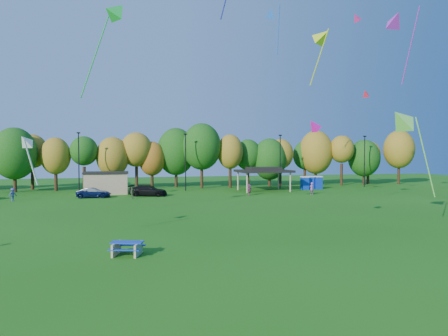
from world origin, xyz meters
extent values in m
plane|color=#19600F|center=(0.00, 0.00, 0.00)|extent=(160.00, 160.00, 0.00)
cylinder|color=black|center=(-23.75, 44.20, 1.78)|extent=(0.50, 0.50, 3.56)
ellipsoid|color=#144C0F|center=(-23.75, 44.20, 5.94)|extent=(6.62, 6.62, 8.00)
cylinder|color=black|center=(-22.13, 48.25, 1.90)|extent=(0.50, 0.50, 3.79)
ellipsoid|color=olive|center=(-22.13, 48.25, 6.32)|extent=(4.94, 4.94, 5.58)
cylinder|color=black|center=(-18.02, 45.01, 1.67)|extent=(0.50, 0.50, 3.34)
ellipsoid|color=olive|center=(-18.02, 45.01, 5.56)|extent=(4.61, 4.61, 5.88)
cylinder|color=black|center=(-13.72, 44.85, 1.91)|extent=(0.50, 0.50, 3.82)
ellipsoid|color=#144C0F|center=(-13.72, 44.85, 6.36)|extent=(4.43, 4.43, 4.73)
cylinder|color=black|center=(-9.30, 45.50, 1.63)|extent=(0.50, 0.50, 3.25)
ellipsoid|color=olive|center=(-9.30, 45.50, 5.42)|extent=(5.33, 5.33, 6.53)
cylinder|color=black|center=(-5.45, 46.07, 1.98)|extent=(0.50, 0.50, 3.96)
ellipsoid|color=olive|center=(-5.45, 46.07, 6.61)|extent=(5.31, 5.31, 5.82)
cylinder|color=black|center=(-2.85, 46.34, 1.52)|extent=(0.50, 0.50, 3.05)
ellipsoid|color=#995914|center=(-2.85, 46.34, 5.08)|extent=(4.54, 4.54, 5.87)
cylinder|color=black|center=(1.42, 47.53, 1.89)|extent=(0.50, 0.50, 3.77)
ellipsoid|color=#144C0F|center=(1.42, 47.53, 6.29)|extent=(6.69, 6.69, 8.35)
cylinder|color=black|center=(5.46, 44.54, 2.14)|extent=(0.50, 0.50, 4.28)
ellipsoid|color=#144C0F|center=(5.46, 44.54, 7.14)|extent=(6.64, 6.64, 8.01)
cylinder|color=black|center=(10.41, 44.21, 1.88)|extent=(0.50, 0.50, 3.76)
ellipsoid|color=olive|center=(10.41, 44.21, 6.27)|extent=(4.49, 4.49, 6.02)
cylinder|color=black|center=(14.29, 46.25, 1.72)|extent=(0.50, 0.50, 3.43)
ellipsoid|color=#144C0F|center=(14.29, 46.25, 5.72)|extent=(4.77, 4.77, 5.63)
cylinder|color=black|center=(18.11, 45.40, 1.48)|extent=(0.50, 0.50, 2.95)
ellipsoid|color=#144C0F|center=(18.11, 45.40, 4.92)|extent=(6.14, 6.14, 7.54)
cylinder|color=black|center=(20.39, 45.86, 1.76)|extent=(0.50, 0.50, 3.52)
ellipsoid|color=olive|center=(20.39, 45.86, 5.87)|extent=(4.78, 4.78, 5.53)
cylinder|color=black|center=(26.06, 47.51, 1.69)|extent=(0.50, 0.50, 3.39)
ellipsoid|color=#144C0F|center=(26.06, 47.51, 5.64)|extent=(4.54, 4.54, 5.46)
cylinder|color=black|center=(27.70, 46.23, 1.86)|extent=(0.50, 0.50, 3.72)
ellipsoid|color=olive|center=(27.70, 46.23, 6.20)|extent=(6.32, 6.32, 8.24)
cylinder|color=black|center=(31.99, 44.27, 2.03)|extent=(0.50, 0.50, 4.06)
ellipsoid|color=olive|center=(31.99, 44.27, 6.77)|extent=(4.50, 4.50, 5.13)
cylinder|color=black|center=(37.07, 44.81, 1.53)|extent=(0.50, 0.50, 3.05)
ellipsoid|color=#144C0F|center=(37.07, 44.81, 5.09)|extent=(5.97, 5.97, 7.05)
cylinder|color=black|center=(38.98, 46.35, 1.78)|extent=(0.50, 0.50, 3.55)
ellipsoid|color=olive|center=(38.98, 46.35, 5.92)|extent=(4.60, 4.60, 4.99)
cylinder|color=black|center=(44.51, 44.51, 2.03)|extent=(0.50, 0.50, 4.07)
ellipsoid|color=olive|center=(44.51, 44.51, 6.78)|extent=(5.83, 5.83, 7.42)
cylinder|color=black|center=(-14.00, 40.00, 4.50)|extent=(0.16, 0.16, 9.00)
cube|color=black|center=(-14.00, 40.00, 9.00)|extent=(0.50, 0.25, 0.18)
cylinder|color=black|center=(2.00, 40.00, 4.50)|extent=(0.16, 0.16, 9.00)
cube|color=black|center=(2.00, 40.00, 9.00)|extent=(0.50, 0.25, 0.18)
cylinder|color=black|center=(18.00, 40.00, 4.50)|extent=(0.16, 0.16, 9.00)
cube|color=black|center=(18.00, 40.00, 9.00)|extent=(0.50, 0.25, 0.18)
cylinder|color=black|center=(34.00, 40.00, 4.50)|extent=(0.16, 0.16, 9.00)
cube|color=black|center=(34.00, 40.00, 9.00)|extent=(0.50, 0.25, 0.18)
cube|color=tan|center=(-10.00, 38.00, 1.50)|extent=(6.00, 4.00, 3.00)
cube|color=black|center=(-10.00, 38.00, 3.12)|extent=(6.30, 4.30, 0.25)
cylinder|color=tan|center=(10.50, 34.50, 1.50)|extent=(0.24, 0.24, 3.00)
cylinder|color=tan|center=(17.50, 34.50, 1.50)|extent=(0.24, 0.24, 3.00)
cylinder|color=tan|center=(10.50, 39.50, 1.50)|extent=(0.24, 0.24, 3.00)
cylinder|color=tan|center=(17.50, 39.50, 1.50)|extent=(0.24, 0.24, 3.00)
cube|color=black|center=(14.00, 37.00, 3.15)|extent=(8.20, 6.20, 0.35)
cube|color=black|center=(14.00, 37.00, 3.55)|extent=(5.00, 3.50, 0.45)
cube|color=#0E34B6|center=(21.43, 37.70, 1.00)|extent=(1.10, 1.10, 2.00)
cube|color=silver|center=(21.43, 37.70, 2.09)|extent=(1.15, 1.15, 0.18)
cube|color=#0E34B6|center=(22.73, 38.44, 1.00)|extent=(1.10, 1.10, 2.00)
cube|color=silver|center=(22.73, 38.44, 2.09)|extent=(1.15, 1.15, 0.18)
cube|color=#0E34B6|center=(24.03, 38.02, 1.00)|extent=(1.10, 1.10, 2.00)
cube|color=silver|center=(24.03, 38.02, 2.09)|extent=(1.15, 1.15, 0.18)
cube|color=tan|center=(-7.78, 0.96, 0.36)|extent=(0.56, 1.43, 0.73)
cube|color=tan|center=(-6.53, 0.56, 0.36)|extent=(0.56, 1.43, 0.73)
cube|color=#153ABB|center=(-7.15, 0.76, 0.76)|extent=(1.96, 1.27, 0.06)
cube|color=#153ABB|center=(-7.34, 0.17, 0.44)|extent=(1.80, 0.79, 0.05)
cube|color=#153ABB|center=(-6.97, 1.36, 0.44)|extent=(1.80, 0.79, 0.05)
imported|color=gray|center=(-11.54, 33.23, 0.66)|extent=(4.14, 1.89, 1.32)
imported|color=#0C194C|center=(-11.40, 33.22, 0.62)|extent=(4.66, 2.49, 1.25)
imported|color=black|center=(-4.20, 33.58, 0.76)|extent=(5.68, 3.76, 1.53)
imported|color=#C95FA5|center=(18.81, 29.89, 0.88)|extent=(0.72, 0.56, 1.75)
imported|color=#434C95|center=(-20.88, 31.44, 0.81)|extent=(1.17, 1.17, 1.62)
imported|color=#A0426E|center=(9.76, 30.97, 0.81)|extent=(0.93, 1.58, 1.62)
imported|color=#677548|center=(-6.42, 30.73, 0.78)|extent=(0.76, 0.99, 1.56)
cone|color=blue|center=(11.09, 26.44, 24.09)|extent=(1.78, 2.12, 1.80)
cylinder|color=blue|center=(11.54, 24.70, 21.39)|extent=(0.63, 2.10, 5.67)
cone|color=#74DC4D|center=(14.64, 5.42, 8.69)|extent=(3.06, 2.52, 2.77)
cylinder|color=#74DC4D|center=(16.71, 5.03, 5.54)|extent=(2.46, 0.55, 6.61)
cone|color=#B7D416|center=(10.28, 10.66, 16.57)|extent=(2.53, 2.61, 2.12)
cylinder|color=#B7D416|center=(9.36, 9.47, 14.32)|extent=(1.18, 1.49, 4.73)
cone|color=#BD26CE|center=(21.86, 16.03, 20.74)|extent=(2.17, 2.81, 2.73)
cylinder|color=#BD26CE|center=(21.98, 13.63, 17.14)|extent=(0.25, 2.83, 7.55)
cone|color=#CF2269|center=(19.19, 19.40, 21.86)|extent=(1.59, 1.27, 1.43)
cone|color=green|center=(-7.67, 8.29, 16.51)|extent=(2.56, 2.41, 2.03)
cylinder|color=green|center=(-9.42, 9.45, 13.36)|extent=(2.12, 1.47, 6.61)
cone|color=silver|center=(-13.31, 4.55, 6.68)|extent=(1.44, 1.54, 1.25)
cylinder|color=silver|center=(-12.85, 3.78, 5.33)|extent=(0.67, 1.01, 2.85)
cone|color=red|center=(22.04, 21.66, 13.46)|extent=(1.64, 1.50, 1.30)
cone|color=#EF0D9A|center=(6.36, 4.39, 7.96)|extent=(1.36, 1.05, 1.29)
camera|label=1|loc=(-7.19, -22.78, 5.84)|focal=32.00mm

